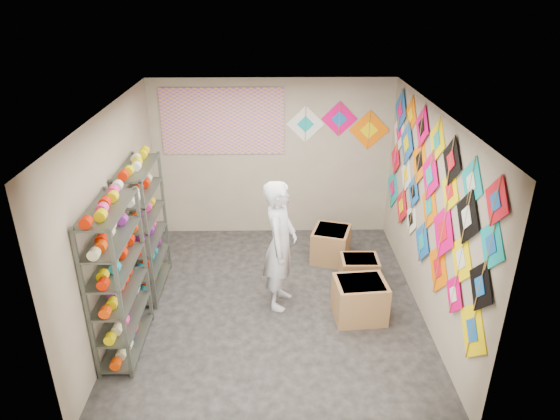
{
  "coord_description": "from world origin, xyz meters",
  "views": [
    {
      "loc": [
        -0.0,
        -5.74,
        4.08
      ],
      "look_at": [
        0.1,
        0.3,
        1.3
      ],
      "focal_mm": 32.0,
      "sensor_mm": 36.0,
      "label": 1
    }
  ],
  "objects_px": {
    "shopkeeper": "(280,245)",
    "carton_b": "(359,271)",
    "carton_c": "(331,244)",
    "carton_a": "(360,300)",
    "shelf_rack_front": "(118,281)",
    "shelf_rack_back": "(144,229)"
  },
  "relations": [
    {
      "from": "shopkeeper",
      "to": "carton_c",
      "type": "bearing_deg",
      "value": -22.17
    },
    {
      "from": "carton_c",
      "to": "shopkeeper",
      "type": "bearing_deg",
      "value": -107.95
    },
    {
      "from": "carton_b",
      "to": "shelf_rack_front",
      "type": "bearing_deg",
      "value": -155.64
    },
    {
      "from": "shelf_rack_front",
      "to": "carton_c",
      "type": "relative_size",
      "value": 3.15
    },
    {
      "from": "carton_b",
      "to": "shopkeeper",
      "type": "bearing_deg",
      "value": -158.68
    },
    {
      "from": "shopkeeper",
      "to": "carton_b",
      "type": "height_order",
      "value": "shopkeeper"
    },
    {
      "from": "shelf_rack_front",
      "to": "carton_c",
      "type": "bearing_deg",
      "value": 37.5
    },
    {
      "from": "shelf_rack_back",
      "to": "carton_a",
      "type": "xyz_separation_m",
      "value": [
        2.92,
        -0.75,
        -0.68
      ]
    },
    {
      "from": "shelf_rack_back",
      "to": "shelf_rack_front",
      "type": "bearing_deg",
      "value": -90.0
    },
    {
      "from": "shopkeeper",
      "to": "carton_b",
      "type": "relative_size",
      "value": 3.39
    },
    {
      "from": "shopkeeper",
      "to": "carton_c",
      "type": "xyz_separation_m",
      "value": [
        0.83,
        1.18,
        -0.64
      ]
    },
    {
      "from": "shelf_rack_front",
      "to": "carton_a",
      "type": "height_order",
      "value": "shelf_rack_front"
    },
    {
      "from": "shelf_rack_back",
      "to": "shopkeeper",
      "type": "bearing_deg",
      "value": -12.22
    },
    {
      "from": "carton_b",
      "to": "shelf_rack_back",
      "type": "bearing_deg",
      "value": -178.71
    },
    {
      "from": "shelf_rack_front",
      "to": "shelf_rack_back",
      "type": "xyz_separation_m",
      "value": [
        0.0,
        1.3,
        0.0
      ]
    },
    {
      "from": "shelf_rack_front",
      "to": "shelf_rack_back",
      "type": "height_order",
      "value": "same"
    },
    {
      "from": "shelf_rack_front",
      "to": "carton_b",
      "type": "relative_size",
      "value": 3.54
    },
    {
      "from": "shelf_rack_back",
      "to": "carton_a",
      "type": "bearing_deg",
      "value": -14.5
    },
    {
      "from": "carton_c",
      "to": "carton_a",
      "type": "bearing_deg",
      "value": -65.07
    },
    {
      "from": "carton_b",
      "to": "carton_c",
      "type": "xyz_separation_m",
      "value": [
        -0.33,
        0.75,
        0.04
      ]
    },
    {
      "from": "carton_a",
      "to": "carton_c",
      "type": "xyz_separation_m",
      "value": [
        -0.21,
        1.53,
        -0.01
      ]
    },
    {
      "from": "shelf_rack_back",
      "to": "carton_a",
      "type": "height_order",
      "value": "shelf_rack_back"
    }
  ]
}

